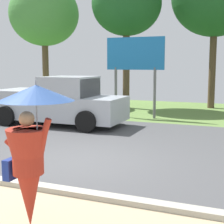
{
  "coord_description": "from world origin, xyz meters",
  "views": [
    {
      "loc": [
        3.79,
        -7.23,
        2.35
      ],
      "look_at": [
        0.46,
        1.0,
        1.1
      ],
      "focal_mm": 54.84,
      "sensor_mm": 36.0,
      "label": 1
    }
  ],
  "objects_px": {
    "roadside_billboard": "(135,59)",
    "tree_left_far": "(44,15)",
    "tree_right_mid": "(127,4)",
    "pickup_truck": "(59,102)",
    "monk_pedestrian": "(30,152)"
  },
  "relations": [
    {
      "from": "pickup_truck",
      "to": "tree_left_far",
      "type": "xyz_separation_m",
      "value": [
        -4.13,
        5.5,
        4.24
      ]
    },
    {
      "from": "tree_left_far",
      "to": "tree_right_mid",
      "type": "distance_m",
      "value": 4.85
    },
    {
      "from": "monk_pedestrian",
      "to": "tree_right_mid",
      "type": "xyz_separation_m",
      "value": [
        -3.34,
        13.35,
        4.29
      ]
    },
    {
      "from": "monk_pedestrian",
      "to": "tree_right_mid",
      "type": "height_order",
      "value": "tree_right_mid"
    },
    {
      "from": "tree_right_mid",
      "to": "tree_left_far",
      "type": "bearing_deg",
      "value": -176.47
    },
    {
      "from": "roadside_billboard",
      "to": "tree_left_far",
      "type": "relative_size",
      "value": 0.51
    },
    {
      "from": "pickup_truck",
      "to": "monk_pedestrian",
      "type": "bearing_deg",
      "value": -61.49
    },
    {
      "from": "monk_pedestrian",
      "to": "tree_left_far",
      "type": "distance_m",
      "value": 15.91
    },
    {
      "from": "roadside_billboard",
      "to": "tree_right_mid",
      "type": "xyz_separation_m",
      "value": [
        -1.46,
        2.95,
        2.87
      ]
    },
    {
      "from": "roadside_billboard",
      "to": "tree_left_far",
      "type": "bearing_deg",
      "value": 157.13
    },
    {
      "from": "tree_right_mid",
      "to": "roadside_billboard",
      "type": "bearing_deg",
      "value": -63.68
    },
    {
      "from": "tree_right_mid",
      "to": "pickup_truck",
      "type": "bearing_deg",
      "value": -96.89
    },
    {
      "from": "pickup_truck",
      "to": "roadside_billboard",
      "type": "relative_size",
      "value": 1.49
    },
    {
      "from": "monk_pedestrian",
      "to": "pickup_truck",
      "type": "relative_size",
      "value": 0.41
    },
    {
      "from": "monk_pedestrian",
      "to": "roadside_billboard",
      "type": "bearing_deg",
      "value": 108.79
    }
  ]
}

